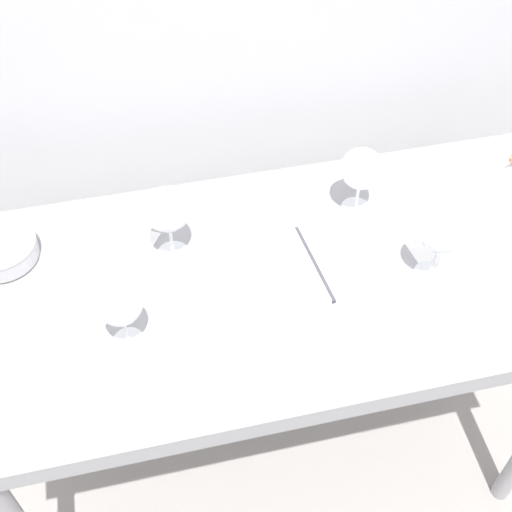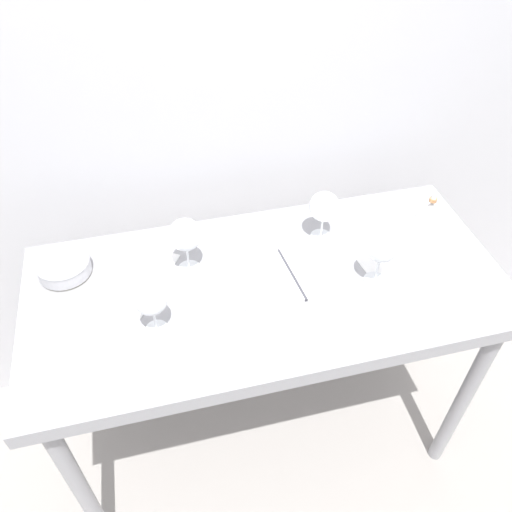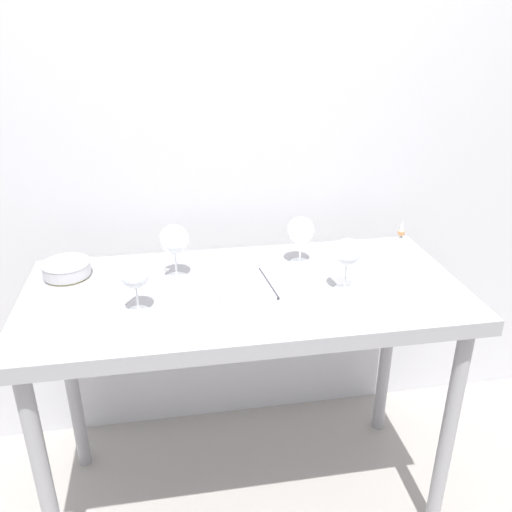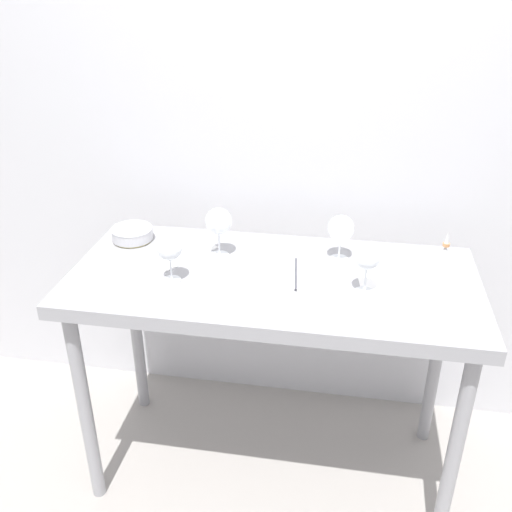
{
  "view_description": "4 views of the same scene",
  "coord_description": "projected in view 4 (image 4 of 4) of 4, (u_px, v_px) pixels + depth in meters",
  "views": [
    {
      "loc": [
        -0.26,
        -0.9,
        2.03
      ],
      "look_at": [
        -0.06,
        -0.02,
        1.0
      ],
      "focal_mm": 48.31,
      "sensor_mm": 36.0,
      "label": 1
    },
    {
      "loc": [
        -0.28,
        -1.0,
        2.0
      ],
      "look_at": [
        -0.02,
        0.04,
        0.97
      ],
      "focal_mm": 36.06,
      "sensor_mm": 36.0,
      "label": 2
    },
    {
      "loc": [
        -0.22,
        -1.49,
        1.69
      ],
      "look_at": [
        0.04,
        -0.0,
        1.01
      ],
      "focal_mm": 37.2,
      "sensor_mm": 36.0,
      "label": 3
    },
    {
      "loc": [
        0.23,
        -1.71,
        1.86
      ],
      "look_at": [
        -0.06,
        0.01,
        0.96
      ],
      "focal_mm": 40.12,
      "sensor_mm": 36.0,
      "label": 4
    }
  ],
  "objects": [
    {
      "name": "tasting_sheet_upper",
      "position": [
        179.0,
        253.0,
        2.11
      ],
      "size": [
        0.27,
        0.3,
        0.0
      ],
      "primitive_type": "cube",
      "rotation": [
        0.0,
        0.0,
        -0.56
      ],
      "color": "white",
      "rests_on": "steel_counter"
    },
    {
      "name": "tasting_bowl",
      "position": [
        132.0,
        233.0,
        2.19
      ],
      "size": [
        0.16,
        0.16,
        0.05
      ],
      "color": "#DBCC66",
      "rests_on": "steel_counter"
    },
    {
      "name": "wine_glass_near_left",
      "position": [
        169.0,
        249.0,
        1.88
      ],
      "size": [
        0.09,
        0.09,
        0.17
      ],
      "color": "white",
      "rests_on": "steel_counter"
    },
    {
      "name": "ground_plane",
      "position": [
        270.0,
        462.0,
        2.38
      ],
      "size": [
        6.0,
        6.0,
        0.0
      ],
      "primitive_type": "plane",
      "color": "gray"
    },
    {
      "name": "wine_glass_near_right",
      "position": [
        367.0,
        258.0,
        1.8
      ],
      "size": [
        0.09,
        0.09,
        0.17
      ],
      "color": "white",
      "rests_on": "steel_counter"
    },
    {
      "name": "wine_glass_far_right",
      "position": [
        341.0,
        229.0,
        2.01
      ],
      "size": [
        0.09,
        0.09,
        0.17
      ],
      "color": "white",
      "rests_on": "steel_counter"
    },
    {
      "name": "back_wall",
      "position": [
        292.0,
        123.0,
        2.21
      ],
      "size": [
        3.8,
        0.04,
        2.6
      ],
      "primitive_type": "cube",
      "color": "silver",
      "rests_on": "ground_plane"
    },
    {
      "name": "open_notebook",
      "position": [
        296.0,
        274.0,
        1.96
      ],
      "size": [
        0.37,
        0.25,
        0.01
      ],
      "rotation": [
        0.0,
        0.0,
        0.1
      ],
      "color": "white",
      "rests_on": "steel_counter"
    },
    {
      "name": "decanter_funnel",
      "position": [
        444.0,
        258.0,
        1.98
      ],
      "size": [
        0.1,
        0.1,
        0.15
      ],
      "color": "#BDBDBD",
      "rests_on": "steel_counter"
    },
    {
      "name": "tasting_sheet_lower",
      "position": [
        385.0,
        274.0,
        1.97
      ],
      "size": [
        0.23,
        0.27,
        0.0
      ],
      "primitive_type": "cube",
      "rotation": [
        0.0,
        0.0,
        0.13
      ],
      "color": "white",
      "rests_on": "steel_counter"
    },
    {
      "name": "wine_glass_far_left",
      "position": [
        219.0,
        222.0,
        2.03
      ],
      "size": [
        0.1,
        0.1,
        0.19
      ],
      "color": "white",
      "rests_on": "steel_counter"
    },
    {
      "name": "steel_counter",
      "position": [
        272.0,
        301.0,
        2.01
      ],
      "size": [
        1.4,
        0.65,
        0.9
      ],
      "color": "gray",
      "rests_on": "ground_plane"
    }
  ]
}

